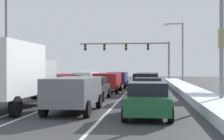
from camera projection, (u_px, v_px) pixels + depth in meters
ground_plane at (102, 95)px, 25.95m from camera, size 120.00×120.00×0.00m
lane_stripe_between_right_lane_and_center_lane at (127, 92)px, 30.15m from camera, size 0.14×48.59×0.01m
lane_stripe_between_center_lane_and_left_lane at (90, 91)px, 30.53m from camera, size 0.14×48.59×0.01m
snow_bank_right_shoulder at (187, 89)px, 29.55m from camera, size 1.91×48.59×0.47m
snow_bank_left_shoulder at (34, 86)px, 31.13m from camera, size 1.88×48.59×0.87m
sedan_green_right_lane_nearest at (148, 99)px, 14.52m from camera, size 2.00×4.50×1.51m
sedan_white_right_lane_second at (148, 89)px, 21.35m from camera, size 2.00×4.50×1.51m
suv_black_right_lane_third at (146, 81)px, 28.12m from camera, size 2.16×4.90×1.67m
suv_tan_right_lane_fourth at (148, 79)px, 35.27m from camera, size 2.16×4.90×1.67m
suv_gray_center_lane_nearest at (74, 91)px, 16.10m from camera, size 2.16×4.90×1.67m
sedan_charcoal_center_lane_second at (93, 88)px, 22.82m from camera, size 2.00×4.50×1.51m
suv_red_center_lane_third at (108, 81)px, 29.49m from camera, size 2.16×4.90×1.67m
suv_navy_center_lane_fourth at (117, 78)px, 36.31m from camera, size 2.16×4.90×1.67m
box_truck_left_lane_nearest at (13, 72)px, 16.94m from camera, size 2.53×7.20×3.36m
suv_maroon_left_lane_second at (54, 83)px, 24.77m from camera, size 2.16×4.90×1.67m
sedan_green_left_lane_third at (70, 83)px, 30.51m from camera, size 2.00×4.50×1.51m
suv_white_left_lane_fourth at (86, 78)px, 37.38m from camera, size 2.16×4.90×1.67m
traffic_light_gantry at (134, 50)px, 52.10m from camera, size 14.00×0.47×6.20m
street_lamp_right_near at (215, 15)px, 18.52m from camera, size 2.66×0.36×8.45m
street_lamp_right_mid at (180, 47)px, 44.81m from camera, size 2.66×0.36×8.19m
street_lamp_left_mid at (10, 24)px, 26.58m from camera, size 2.66×0.36×9.50m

